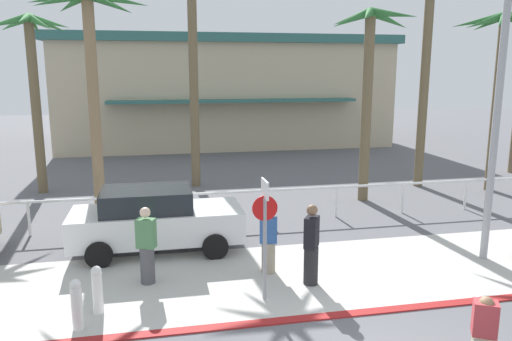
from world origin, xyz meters
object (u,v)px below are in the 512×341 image
(palm_tree_2, at_px, (192,12))
(car_white_1, at_px, (155,219))
(palm_tree_1, at_px, (90,44))
(palm_tree_3, at_px, (369,61))
(bollard_1, at_px, (97,290))
(pedestrian_1, at_px, (147,249))
(bollard_2, at_px, (77,304))
(stop_sign_bike_lane, at_px, (265,223))
(palm_tree_4, at_px, (428,18))
(palm_tree_0, at_px, (31,57))
(palm_tree_5, at_px, (500,55))
(pedestrian_2, at_px, (311,248))
(pedestrian_0, at_px, (268,244))
(streetlight_curb, at_px, (506,89))

(palm_tree_2, bearing_deg, car_white_1, -102.78)
(palm_tree_1, distance_m, car_white_1, 6.19)
(palm_tree_3, bearing_deg, bollard_1, -140.35)
(pedestrian_1, bearing_deg, bollard_2, -124.08)
(stop_sign_bike_lane, relative_size, palm_tree_2, 0.28)
(stop_sign_bike_lane, xyz_separation_m, palm_tree_4, (8.47, 8.98, 5.00))
(palm_tree_0, height_order, palm_tree_4, palm_tree_4)
(palm_tree_3, distance_m, palm_tree_4, 3.99)
(palm_tree_2, distance_m, pedestrian_1, 11.31)
(palm_tree_0, bearing_deg, palm_tree_4, -6.97)
(palm_tree_3, bearing_deg, palm_tree_5, 5.16)
(palm_tree_4, xyz_separation_m, pedestrian_2, (-7.30, -8.45, -5.81))
(pedestrian_1, bearing_deg, palm_tree_2, 78.86)
(bollard_2, bearing_deg, palm_tree_1, 92.51)
(palm_tree_1, height_order, palm_tree_2, palm_tree_2)
(palm_tree_1, relative_size, pedestrian_0, 4.49)
(stop_sign_bike_lane, distance_m, palm_tree_5, 13.77)
(palm_tree_0, xyz_separation_m, palm_tree_4, (14.97, -1.83, 1.51))
(palm_tree_4, xyz_separation_m, palm_tree_5, (2.38, -1.29, -1.42))
(pedestrian_0, relative_size, pedestrian_2, 0.86)
(pedestrian_1, bearing_deg, pedestrian_2, -12.42)
(bollard_1, xyz_separation_m, streetlight_curb, (9.26, 0.86, 3.76))
(stop_sign_bike_lane, bearing_deg, pedestrian_1, 151.23)
(bollard_2, bearing_deg, streetlight_curb, 8.44)
(bollard_2, relative_size, pedestrian_0, 0.63)
(palm_tree_2, relative_size, pedestrian_0, 5.80)
(palm_tree_3, bearing_deg, streetlight_curb, -84.30)
(streetlight_curb, height_order, palm_tree_3, streetlight_curb)
(palm_tree_3, height_order, car_white_1, palm_tree_3)
(palm_tree_3, height_order, pedestrian_1, palm_tree_3)
(palm_tree_1, bearing_deg, car_white_1, -64.84)
(palm_tree_0, height_order, pedestrian_0, palm_tree_0)
(palm_tree_1, bearing_deg, bollard_1, -84.87)
(car_white_1, bearing_deg, palm_tree_3, 26.93)
(palm_tree_1, height_order, pedestrian_1, palm_tree_1)
(pedestrian_1, distance_m, pedestrian_2, 3.64)
(pedestrian_0, distance_m, pedestrian_2, 1.15)
(stop_sign_bike_lane, relative_size, palm_tree_3, 0.38)
(palm_tree_1, distance_m, palm_tree_5, 14.82)
(streetlight_curb, relative_size, car_white_1, 1.70)
(stop_sign_bike_lane, relative_size, bollard_2, 2.56)
(bollard_1, bearing_deg, pedestrian_2, 6.17)
(streetlight_curb, xyz_separation_m, pedestrian_2, (-4.77, -0.37, -3.41))
(stop_sign_bike_lane, distance_m, palm_tree_0, 13.09)
(palm_tree_1, height_order, palm_tree_3, palm_tree_1)
(streetlight_curb, distance_m, palm_tree_2, 12.01)
(stop_sign_bike_lane, xyz_separation_m, palm_tree_5, (10.85, 7.69, 3.58))
(bollard_1, bearing_deg, streetlight_curb, 5.29)
(palm_tree_0, distance_m, pedestrian_0, 12.52)
(bollard_2, height_order, car_white_1, car_white_1)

